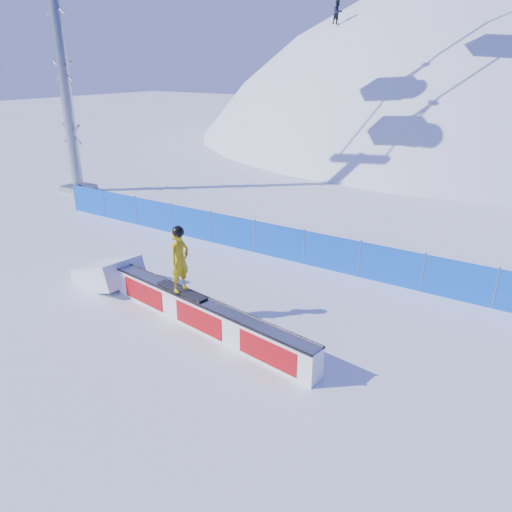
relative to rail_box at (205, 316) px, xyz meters
The scene contains 6 objects.
ground 1.44m from the rail_box, 139.34° to the left, with size 160.00×160.00×0.00m, color white.
snow_hill 46.70m from the rail_box, 91.40° to the left, with size 64.00×64.00×64.00m.
safety_fence 5.50m from the rail_box, 100.97° to the left, with size 22.05×0.05×1.30m.
rail_box is the anchor object (origin of this frame).
snow_ramp 4.40m from the rail_box, behind, with size 2.07×1.38×0.78m, color white, non-canonical shape.
snowboarder 1.57m from the rail_box, behind, with size 1.75×0.62×1.80m.
Camera 1 is at (8.36, -9.59, 6.47)m, focal length 35.00 mm.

